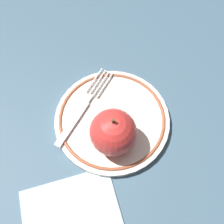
% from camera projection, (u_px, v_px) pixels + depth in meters
% --- Properties ---
extents(ground_plane, '(2.00, 2.00, 0.00)m').
position_uv_depth(ground_plane, '(117.00, 120.00, 0.47)').
color(ground_plane, '#3D5769').
extents(plate, '(0.21, 0.21, 0.02)m').
position_uv_depth(plate, '(112.00, 119.00, 0.46)').
color(plate, silver).
rests_on(plate, ground_plane).
extents(apple_red_whole, '(0.08, 0.08, 0.09)m').
position_uv_depth(apple_red_whole, '(113.00, 132.00, 0.40)').
color(apple_red_whole, red).
rests_on(apple_red_whole, plate).
extents(fork, '(0.15, 0.13, 0.00)m').
position_uv_depth(fork, '(83.00, 108.00, 0.46)').
color(fork, silver).
rests_on(fork, plate).
extents(napkin_folded, '(0.15, 0.16, 0.01)m').
position_uv_depth(napkin_folded, '(73.00, 222.00, 0.38)').
color(napkin_folded, '#ABC0CB').
rests_on(napkin_folded, ground_plane).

